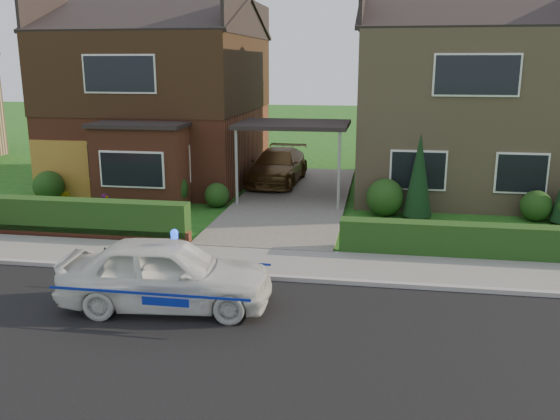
# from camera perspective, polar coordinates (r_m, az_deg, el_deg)

# --- Properties ---
(ground) EXTENTS (120.00, 120.00, 0.00)m
(ground) POSITION_cam_1_polar(r_m,az_deg,el_deg) (10.87, -7.42, -12.13)
(ground) COLOR #185516
(ground) RESTS_ON ground
(road) EXTENTS (60.00, 6.00, 0.02)m
(road) POSITION_cam_1_polar(r_m,az_deg,el_deg) (10.87, -7.42, -12.13)
(road) COLOR black
(road) RESTS_ON ground
(kerb) EXTENTS (60.00, 0.16, 0.12)m
(kerb) POSITION_cam_1_polar(r_m,az_deg,el_deg) (13.55, -3.68, -6.35)
(kerb) COLOR #9E9993
(kerb) RESTS_ON ground
(sidewalk) EXTENTS (60.00, 2.00, 0.10)m
(sidewalk) POSITION_cam_1_polar(r_m,az_deg,el_deg) (14.52, -2.73, -4.97)
(sidewalk) COLOR slate
(sidewalk) RESTS_ON ground
(driveway) EXTENTS (3.80, 12.00, 0.12)m
(driveway) POSITION_cam_1_polar(r_m,az_deg,el_deg) (21.05, 1.26, 1.07)
(driveway) COLOR #666059
(driveway) RESTS_ON ground
(house_left) EXTENTS (7.50, 9.53, 7.25)m
(house_left) POSITION_cam_1_polar(r_m,az_deg,el_deg) (24.82, -11.27, 11.52)
(house_left) COLOR brown
(house_left) RESTS_ON ground
(house_right) EXTENTS (7.50, 8.06, 7.25)m
(house_right) POSITION_cam_1_polar(r_m,az_deg,el_deg) (23.50, 16.82, 10.71)
(house_right) COLOR #927A59
(house_right) RESTS_ON ground
(carport_link) EXTENTS (3.80, 3.00, 2.77)m
(carport_link) POSITION_cam_1_polar(r_m,az_deg,el_deg) (20.58, 1.28, 8.10)
(carport_link) COLOR black
(carport_link) RESTS_ON ground
(garage_door) EXTENTS (2.20, 0.10, 2.10)m
(garage_door) POSITION_cam_1_polar(r_m,az_deg,el_deg) (22.60, -20.35, 3.65)
(garage_door) COLOR #975B21
(garage_door) RESTS_ON ground
(dwarf_wall) EXTENTS (7.70, 0.25, 0.36)m
(dwarf_wall) POSITION_cam_1_polar(r_m,az_deg,el_deg) (17.64, -20.61, -1.99)
(dwarf_wall) COLOR brown
(dwarf_wall) RESTS_ON ground
(hedge_left) EXTENTS (7.50, 0.55, 0.90)m
(hedge_left) POSITION_cam_1_polar(r_m,az_deg,el_deg) (17.81, -20.32, -2.42)
(hedge_left) COLOR #113613
(hedge_left) RESTS_ON ground
(hedge_right) EXTENTS (7.50, 0.55, 0.80)m
(hedge_right) POSITION_cam_1_polar(r_m,az_deg,el_deg) (15.67, 19.60, -4.55)
(hedge_right) COLOR #113613
(hedge_right) RESTS_ON ground
(shrub_left_far) EXTENTS (1.08, 1.08, 1.08)m
(shrub_left_far) POSITION_cam_1_polar(r_m,az_deg,el_deg) (22.43, -21.37, 2.16)
(shrub_left_far) COLOR #113613
(shrub_left_far) RESTS_ON ground
(shrub_left_mid) EXTENTS (1.32, 1.32, 1.32)m
(shrub_left_mid) POSITION_cam_1_polar(r_m,az_deg,el_deg) (20.29, -10.70, 2.07)
(shrub_left_mid) COLOR #113613
(shrub_left_mid) RESTS_ON ground
(shrub_left_near) EXTENTS (0.84, 0.84, 0.84)m
(shrub_left_near) POSITION_cam_1_polar(r_m,az_deg,el_deg) (20.13, -6.10, 1.44)
(shrub_left_near) COLOR #113613
(shrub_left_near) RESTS_ON ground
(shrub_right_near) EXTENTS (1.20, 1.20, 1.20)m
(shrub_right_near) POSITION_cam_1_polar(r_m,az_deg,el_deg) (19.16, 10.07, 1.22)
(shrub_right_near) COLOR #113613
(shrub_right_near) RESTS_ON ground
(shrub_right_mid) EXTENTS (0.96, 0.96, 0.96)m
(shrub_right_mid) POSITION_cam_1_polar(r_m,az_deg,el_deg) (19.88, 23.42, 0.37)
(shrub_right_mid) COLOR #113613
(shrub_right_mid) RESTS_ON ground
(conifer_a) EXTENTS (0.90, 0.90, 2.60)m
(conifer_a) POSITION_cam_1_polar(r_m,az_deg,el_deg) (18.87, 13.21, 3.03)
(conifer_a) COLOR black
(conifer_a) RESTS_ON ground
(police_car) EXTENTS (3.83, 4.31, 1.58)m
(police_car) POSITION_cam_1_polar(r_m,az_deg,el_deg) (11.97, -10.86, -6.06)
(police_car) COLOR silver
(police_car) RESTS_ON ground
(driveway_car) EXTENTS (2.05, 4.64, 1.32)m
(driveway_car) POSITION_cam_1_polar(r_m,az_deg,el_deg) (23.57, -0.22, 4.26)
(driveway_car) COLOR brown
(driveway_car) RESTS_ON driveway
(potted_plant_a) EXTENTS (0.42, 0.34, 0.69)m
(potted_plant_a) POSITION_cam_1_polar(r_m,az_deg,el_deg) (20.19, -22.74, 0.24)
(potted_plant_a) COLOR gray
(potted_plant_a) RESTS_ON ground
(potted_plant_b) EXTENTS (0.60, 0.58, 0.84)m
(potted_plant_b) POSITION_cam_1_polar(r_m,az_deg,el_deg) (19.88, -20.14, 0.50)
(potted_plant_b) COLOR gray
(potted_plant_b) RESTS_ON ground
(potted_plant_c) EXTENTS (0.51, 0.51, 0.74)m
(potted_plant_c) POSITION_cam_1_polar(r_m,az_deg,el_deg) (19.43, -16.37, 0.34)
(potted_plant_c) COLOR gray
(potted_plant_c) RESTS_ON ground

